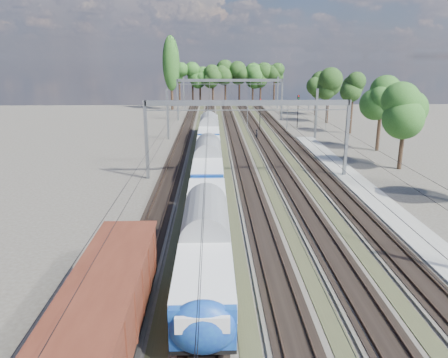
{
  "coord_description": "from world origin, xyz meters",
  "views": [
    {
      "loc": [
        -4.03,
        -19.21,
        13.71
      ],
      "look_at": [
        -2.95,
        19.54,
        2.8
      ],
      "focal_mm": 35.0,
      "sensor_mm": 36.0,
      "label": 1
    }
  ],
  "objects_px": {
    "signal_near": "(260,110)",
    "signal_far": "(298,107)",
    "freight_boxcar": "(102,319)",
    "emu_train": "(208,156)",
    "worker": "(257,134)"
  },
  "relations": [
    {
      "from": "emu_train",
      "to": "signal_far",
      "type": "height_order",
      "value": "signal_far"
    },
    {
      "from": "worker",
      "to": "signal_far",
      "type": "height_order",
      "value": "signal_far"
    },
    {
      "from": "signal_near",
      "to": "signal_far",
      "type": "bearing_deg",
      "value": 15.2
    },
    {
      "from": "emu_train",
      "to": "signal_near",
      "type": "relative_size",
      "value": 10.96
    },
    {
      "from": "signal_near",
      "to": "signal_far",
      "type": "distance_m",
      "value": 8.29
    },
    {
      "from": "worker",
      "to": "signal_far",
      "type": "distance_m",
      "value": 15.75
    },
    {
      "from": "freight_boxcar",
      "to": "signal_near",
      "type": "distance_m",
      "value": 67.69
    },
    {
      "from": "emu_train",
      "to": "signal_far",
      "type": "distance_m",
      "value": 41.31
    },
    {
      "from": "freight_boxcar",
      "to": "signal_near",
      "type": "relative_size",
      "value": 2.55
    },
    {
      "from": "emu_train",
      "to": "worker",
      "type": "xyz_separation_m",
      "value": [
        8.16,
        25.13,
        -1.83
      ]
    },
    {
      "from": "signal_near",
      "to": "signal_far",
      "type": "xyz_separation_m",
      "value": [
        7.8,
        2.81,
        0.24
      ]
    },
    {
      "from": "freight_boxcar",
      "to": "signal_near",
      "type": "height_order",
      "value": "signal_near"
    },
    {
      "from": "emu_train",
      "to": "freight_boxcar",
      "type": "relative_size",
      "value": 4.3
    },
    {
      "from": "freight_boxcar",
      "to": "signal_near",
      "type": "bearing_deg",
      "value": 77.89
    },
    {
      "from": "freight_boxcar",
      "to": "signal_far",
      "type": "distance_m",
      "value": 72.42
    }
  ]
}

